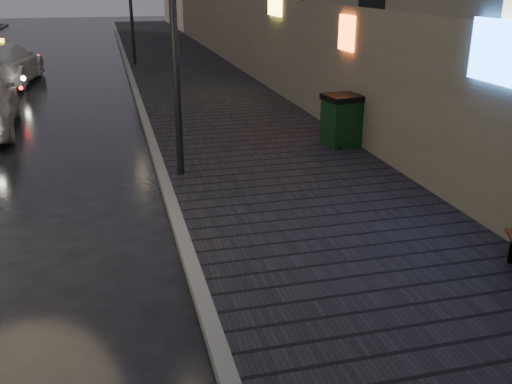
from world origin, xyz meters
TOP-DOWN VIEW (x-y plane):
  - sidewalk at (3.90, 21.00)m, footprint 4.60×58.00m
  - curb at (1.50, 21.00)m, footprint 0.20×58.00m
  - trash_bin at (5.72, 7.17)m, footprint 0.87×0.87m
  - taxi_mid at (-3.20, 18.76)m, footprint 2.70×5.55m

SIDE VIEW (x-z plane):
  - sidewalk at x=3.90m, z-range 0.00..0.15m
  - curb at x=1.50m, z-range 0.00..0.15m
  - trash_bin at x=5.72m, z-range 0.16..1.33m
  - taxi_mid at x=-3.20m, z-range 0.00..1.56m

